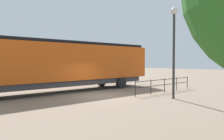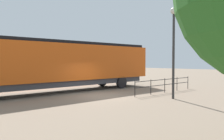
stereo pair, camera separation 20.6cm
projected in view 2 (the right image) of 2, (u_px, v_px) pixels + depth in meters
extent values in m
plane|color=#84705B|center=(100.00, 96.00, 17.29)|extent=(120.00, 120.00, 0.00)
cube|color=#D15114|center=(58.00, 62.00, 18.92)|extent=(3.06, 18.08, 2.86)
cube|color=black|center=(125.00, 66.00, 24.13)|extent=(2.94, 2.72, 2.00)
cube|color=black|center=(58.00, 43.00, 18.87)|extent=(2.76, 17.36, 0.24)
cube|color=#38383D|center=(58.00, 83.00, 18.99)|extent=(2.76, 16.64, 0.45)
cylinder|color=black|center=(102.00, 81.00, 23.92)|extent=(0.30, 1.10, 1.10)
cylinder|color=black|center=(121.00, 82.00, 21.88)|extent=(0.30, 1.10, 1.10)
cylinder|color=#2D2D2D|center=(173.00, 56.00, 15.72)|extent=(0.16, 0.16, 5.68)
sphere|color=silver|center=(174.00, 11.00, 15.61)|extent=(0.46, 0.46, 0.46)
cube|color=black|center=(165.00, 79.00, 18.97)|extent=(0.04, 7.11, 0.04)
cube|color=black|center=(165.00, 85.00, 18.98)|extent=(0.04, 7.11, 0.04)
cylinder|color=black|center=(135.00, 89.00, 16.58)|extent=(0.05, 0.05, 1.13)
cylinder|color=black|center=(151.00, 87.00, 17.78)|extent=(0.05, 0.05, 1.13)
cylinder|color=black|center=(165.00, 85.00, 18.98)|extent=(0.05, 0.05, 1.13)
cylinder|color=black|center=(177.00, 84.00, 20.18)|extent=(0.05, 0.05, 1.13)
cylinder|color=black|center=(188.00, 83.00, 21.38)|extent=(0.05, 0.05, 1.13)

